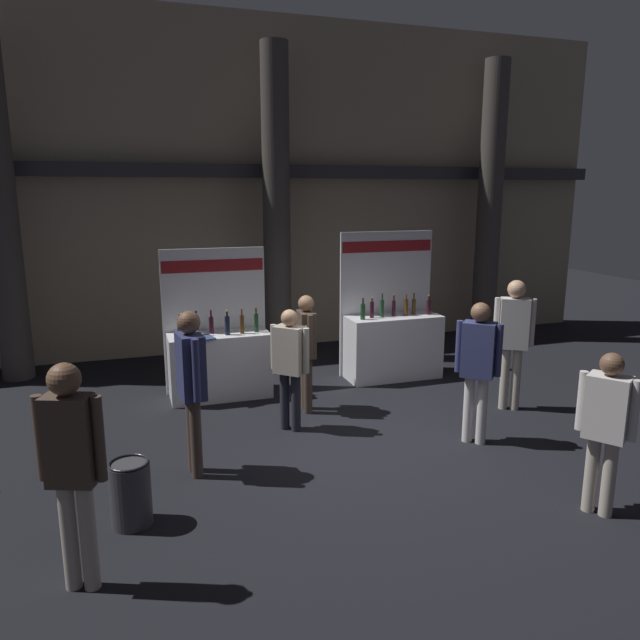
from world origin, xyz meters
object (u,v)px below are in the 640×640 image
at_px(exhibitor_booth_1, 392,341).
at_px(visitor_6, 478,360).
at_px(trash_bin, 131,493).
at_px(visitor_7, 290,360).
at_px(visitor_4, 514,333).
at_px(exhibitor_booth_0, 219,359).
at_px(visitor_1, 306,344).
at_px(visitor_2, 191,378).
at_px(visitor_0, 606,420).
at_px(visitor_8, 72,459).

bearing_deg(exhibitor_booth_1, visitor_6, -93.45).
height_order(trash_bin, visitor_7, visitor_7).
height_order(visitor_4, visitor_6, visitor_4).
relative_size(exhibitor_booth_0, visitor_7, 1.39).
xyz_separation_m(visitor_1, visitor_6, (1.64, -1.67, 0.08)).
relative_size(exhibitor_booth_1, visitor_4, 1.29).
bearing_deg(visitor_2, exhibitor_booth_1, -61.35).
distance_m(trash_bin, visitor_4, 5.41).
xyz_separation_m(exhibitor_booth_1, visitor_0, (0.05, -4.55, 0.33)).
relative_size(visitor_2, visitor_8, 1.00).
bearing_deg(exhibitor_booth_0, visitor_7, -67.53).
distance_m(visitor_7, visitor_8, 3.48).
bearing_deg(visitor_7, visitor_1, 99.65).
bearing_deg(visitor_6, exhibitor_booth_0, -2.18).
xyz_separation_m(trash_bin, visitor_4, (5.15, 1.46, 0.80)).
xyz_separation_m(visitor_1, visitor_8, (-2.78, -3.11, 0.11)).
xyz_separation_m(trash_bin, visitor_7, (2.00, 1.71, 0.63)).
bearing_deg(visitor_4, visitor_7, 25.72).
relative_size(visitor_0, visitor_2, 0.88).
distance_m(trash_bin, visitor_8, 1.19).
bearing_deg(visitor_6, trash_bin, 51.32).
distance_m(exhibitor_booth_0, visitor_7, 1.76).
relative_size(exhibitor_booth_0, visitor_6, 1.26).
bearing_deg(visitor_4, trash_bin, 46.06).
xyz_separation_m(exhibitor_booth_1, visitor_2, (-3.52, -2.51, 0.48)).
relative_size(trash_bin, visitor_4, 0.34).
distance_m(visitor_6, visitor_7, 2.31).
bearing_deg(visitor_0, visitor_4, 126.96).
bearing_deg(visitor_6, visitor_0, 139.32).
xyz_separation_m(visitor_2, visitor_6, (3.35, -0.23, -0.05)).
distance_m(exhibitor_booth_0, visitor_1, 1.51).
bearing_deg(visitor_8, exhibitor_booth_1, -117.21).
xyz_separation_m(visitor_2, visitor_4, (4.46, 0.62, 0.01)).
bearing_deg(exhibitor_booth_0, visitor_4, -25.80).
xyz_separation_m(exhibitor_booth_0, visitor_7, (0.66, -1.59, 0.36)).
bearing_deg(visitor_2, visitor_4, -88.96).
xyz_separation_m(visitor_4, visitor_8, (-5.53, -2.28, -0.03)).
xyz_separation_m(visitor_1, visitor_4, (2.75, -0.83, 0.14)).
height_order(exhibitor_booth_1, visitor_4, exhibitor_booth_1).
distance_m(trash_bin, visitor_7, 2.70).
height_order(exhibitor_booth_0, visitor_4, exhibitor_booth_0).
height_order(exhibitor_booth_0, visitor_1, exhibitor_booth_0).
height_order(exhibitor_booth_1, visitor_1, exhibitor_booth_1).
bearing_deg(exhibitor_booth_0, visitor_1, -43.68).
height_order(visitor_1, visitor_8, visitor_8).
bearing_deg(visitor_1, visitor_8, -37.59).
height_order(exhibitor_booth_0, visitor_6, exhibitor_booth_0).
height_order(visitor_0, visitor_1, visitor_1).
height_order(visitor_6, visitor_8, visitor_8).
bearing_deg(visitor_4, visitor_6, 67.51).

